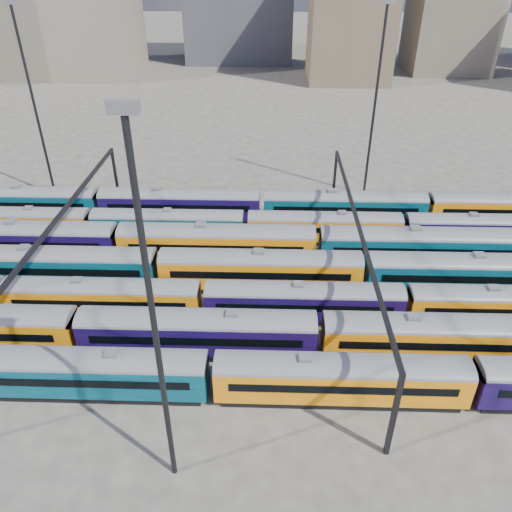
{
  "coord_description": "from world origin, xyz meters",
  "views": [
    {
      "loc": [
        1.35,
        -43.19,
        31.25
      ],
      "look_at": [
        -0.09,
        1.62,
        3.0
      ],
      "focal_mm": 35.0,
      "sensor_mm": 36.0,
      "label": 1
    }
  ],
  "objects_px": {
    "rake_0": "(473,378)",
    "rake_2": "(102,294)",
    "mast_2": "(153,315)",
    "rake_1": "(320,331)"
  },
  "relations": [
    {
      "from": "rake_0",
      "to": "rake_2",
      "type": "bearing_deg",
      "value": 162.66
    },
    {
      "from": "rake_2",
      "to": "mast_2",
      "type": "bearing_deg",
      "value": -60.25
    },
    {
      "from": "rake_0",
      "to": "mast_2",
      "type": "height_order",
      "value": "mast_2"
    },
    {
      "from": "rake_2",
      "to": "mast_2",
      "type": "distance_m",
      "value": 22.7
    },
    {
      "from": "rake_2",
      "to": "mast_2",
      "type": "xyz_separation_m",
      "value": [
        9.72,
        -17.0,
        11.48
      ]
    },
    {
      "from": "rake_1",
      "to": "rake_2",
      "type": "relative_size",
      "value": 0.94
    },
    {
      "from": "mast_2",
      "to": "rake_2",
      "type": "bearing_deg",
      "value": 119.75
    },
    {
      "from": "rake_0",
      "to": "mast_2",
      "type": "relative_size",
      "value": 4.76
    },
    {
      "from": "rake_1",
      "to": "mast_2",
      "type": "xyz_separation_m",
      "value": [
        -10.8,
        -12.0,
        11.23
      ]
    },
    {
      "from": "rake_0",
      "to": "rake_1",
      "type": "height_order",
      "value": "rake_1"
    }
  ]
}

